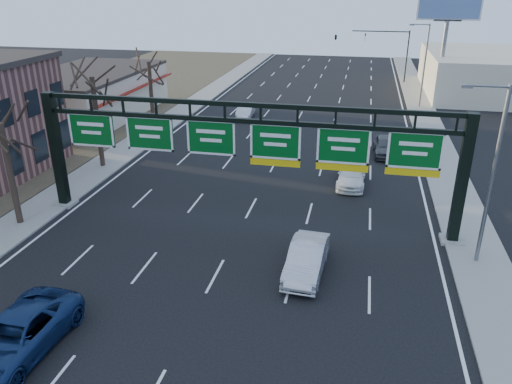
% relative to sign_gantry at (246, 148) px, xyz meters
% --- Properties ---
extents(ground, '(160.00, 160.00, 0.00)m').
position_rel_sign_gantry_xyz_m(ground, '(-0.16, -8.00, -4.63)').
color(ground, black).
rests_on(ground, ground).
extents(sidewalk_left, '(3.00, 120.00, 0.12)m').
position_rel_sign_gantry_xyz_m(sidewalk_left, '(-12.96, 12.00, -4.57)').
color(sidewalk_left, gray).
rests_on(sidewalk_left, ground).
extents(sidewalk_right, '(3.00, 120.00, 0.12)m').
position_rel_sign_gantry_xyz_m(sidewalk_right, '(12.64, 12.00, -4.57)').
color(sidewalk_right, gray).
rests_on(sidewalk_right, ground).
extents(dirt_strip_left, '(21.00, 120.00, 0.06)m').
position_rel_sign_gantry_xyz_m(dirt_strip_left, '(-25.16, 12.00, -4.60)').
color(dirt_strip_left, '#473D2B').
rests_on(dirt_strip_left, ground).
extents(lane_markings, '(21.60, 120.00, 0.01)m').
position_rel_sign_gantry_xyz_m(lane_markings, '(-0.16, 12.00, -4.62)').
color(lane_markings, white).
rests_on(lane_markings, ground).
extents(sign_gantry, '(24.60, 1.20, 7.20)m').
position_rel_sign_gantry_xyz_m(sign_gantry, '(0.00, 0.00, 0.00)').
color(sign_gantry, black).
rests_on(sign_gantry, ground).
extents(cream_strip, '(10.90, 18.40, 4.70)m').
position_rel_sign_gantry_xyz_m(cream_strip, '(-21.64, 21.00, -2.27)').
color(cream_strip, '#BFB69E').
rests_on(cream_strip, ground).
extents(building_right_distant, '(12.00, 20.00, 5.00)m').
position_rel_sign_gantry_xyz_m(building_right_distant, '(19.84, 42.00, -2.13)').
color(building_right_distant, '#BFB69E').
rests_on(building_right_distant, ground).
extents(tree_mid, '(3.60, 3.60, 9.24)m').
position_rel_sign_gantry_xyz_m(tree_mid, '(-12.96, 7.00, 3.23)').
color(tree_mid, '#32261C').
rests_on(tree_mid, sidewalk_left).
extents(tree_far, '(3.60, 3.60, 8.86)m').
position_rel_sign_gantry_xyz_m(tree_far, '(-12.96, 17.00, 2.86)').
color(tree_far, '#32261C').
rests_on(tree_far, sidewalk_left).
extents(streetlight_near, '(2.15, 0.22, 9.00)m').
position_rel_sign_gantry_xyz_m(streetlight_near, '(12.31, -2.00, 0.45)').
color(streetlight_near, slate).
rests_on(streetlight_near, sidewalk_right).
extents(streetlight_far, '(2.15, 0.22, 9.00)m').
position_rel_sign_gantry_xyz_m(streetlight_far, '(12.31, 32.00, 0.45)').
color(streetlight_far, slate).
rests_on(streetlight_far, sidewalk_right).
extents(billboard_right, '(7.00, 0.50, 12.00)m').
position_rel_sign_gantry_xyz_m(billboard_right, '(14.84, 36.98, 4.43)').
color(billboard_right, slate).
rests_on(billboard_right, ground).
extents(traffic_signal_mast, '(10.16, 0.54, 7.00)m').
position_rel_sign_gantry_xyz_m(traffic_signal_mast, '(5.53, 47.00, 0.87)').
color(traffic_signal_mast, black).
rests_on(traffic_signal_mast, ground).
extents(car_blue_suv, '(2.91, 5.88, 1.60)m').
position_rel_sign_gantry_xyz_m(car_blue_suv, '(-5.99, -12.79, -3.83)').
color(car_blue_suv, navy).
rests_on(car_blue_suv, ground).
extents(car_silver_sedan, '(1.90, 4.81, 1.56)m').
position_rel_sign_gantry_xyz_m(car_silver_sedan, '(4.12, -4.79, -3.85)').
color(car_silver_sedan, '#BBBCC0').
rests_on(car_silver_sedan, ground).
extents(car_white_wagon, '(1.98, 4.67, 1.34)m').
position_rel_sign_gantry_xyz_m(car_white_wagon, '(5.83, 7.36, -3.96)').
color(car_white_wagon, white).
rests_on(car_white_wagon, ground).
extents(car_grey_far, '(1.99, 4.55, 1.53)m').
position_rel_sign_gantry_xyz_m(car_grey_far, '(8.28, 14.43, -3.87)').
color(car_grey_far, '#45474A').
rests_on(car_grey_far, ground).
extents(car_silver_distant, '(1.88, 4.49, 1.44)m').
position_rel_sign_gantry_xyz_m(car_silver_distant, '(-5.65, 23.91, -3.91)').
color(car_silver_distant, silver).
rests_on(car_silver_distant, ground).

